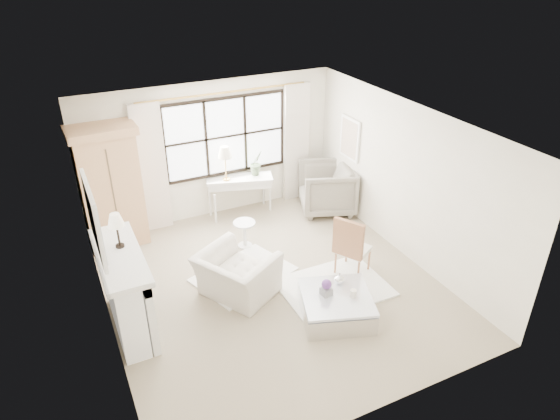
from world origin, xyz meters
The scene contains 32 objects.
floor centered at (0.00, 0.00, 0.00)m, with size 5.50×5.50×0.00m, color tan.
ceiling centered at (0.00, 0.00, 2.70)m, with size 5.50×5.50×0.00m, color white.
wall_back centered at (0.00, 2.75, 1.35)m, with size 5.00×5.00×0.00m, color white.
wall_front centered at (0.00, -2.75, 1.35)m, with size 5.00×5.00×0.00m, color white.
wall_left centered at (-2.50, 0.00, 1.35)m, with size 5.50×5.50×0.00m, color beige.
wall_right centered at (2.50, 0.00, 1.35)m, with size 5.50×5.50×0.00m, color silver.
window_pane centered at (0.30, 2.73, 1.60)m, with size 2.40×0.02×1.50m, color white.
window_frame centered at (0.30, 2.72, 1.60)m, with size 2.50×0.04×1.50m, color black, non-canonical shape.
curtain_rod centered at (0.30, 2.67, 2.47)m, with size 0.04×0.04×3.30m, color #AC833B.
curtain_left centered at (-1.20, 2.65, 1.24)m, with size 0.55×0.10×2.47m, color silver.
curtain_right centered at (1.80, 2.65, 1.24)m, with size 0.55×0.10×2.47m, color beige.
fireplace centered at (-2.27, 0.00, 0.65)m, with size 0.58×1.66×1.26m.
mirror_frame centered at (-2.47, 0.00, 1.84)m, with size 0.05×1.15×0.95m, color silver.
mirror_glass centered at (-2.44, 0.00, 1.84)m, with size 0.02×1.00×0.80m, color silver.
art_frame centered at (2.47, 1.70, 1.55)m, with size 0.04×0.62×0.82m, color white.
art_canvas centered at (2.45, 1.70, 1.55)m, with size 0.01×0.52×0.72m, color beige.
mantel_lamp centered at (-2.20, 0.17, 1.65)m, with size 0.22×0.22×0.51m.
armoire centered at (-1.98, 2.43, 1.14)m, with size 1.15×0.74×2.24m.
console_table centered at (0.45, 2.50, 0.40)m, with size 1.38×0.82×0.80m.
console_lamp centered at (0.18, 2.50, 1.36)m, with size 0.28×0.28×0.69m.
orchid_plant centered at (0.82, 2.48, 1.05)m, with size 0.27×0.22×0.49m, color #536A46.
side_table centered at (0.05, 1.28, 0.33)m, with size 0.40×0.40×0.51m.
rug_left centered at (-0.31, 0.46, 0.01)m, with size 1.54×1.09×0.03m, color white.
rug_right centered at (0.86, -0.50, 0.02)m, with size 1.67×1.25×0.03m, color white.
club_armchair centered at (-0.59, 0.04, 0.36)m, with size 1.12×0.98×0.73m, color beige.
wingback_chair centered at (2.09, 1.85, 0.49)m, with size 1.05×1.08×0.98m, color gray.
french_chair centered at (1.33, -0.28, 0.31)m, with size 0.66×0.66×1.08m.
coffee_table centered at (0.53, -1.09, 0.18)m, with size 1.27×1.27×0.38m.
planter_box centered at (0.40, -1.00, 0.43)m, with size 0.15×0.15×0.11m, color gray.
planter_flowers centered at (0.40, -1.00, 0.56)m, with size 0.15×0.15×0.15m, color #5E317C.
pillar_candle centered at (0.73, -1.22, 0.44)m, with size 0.09×0.09×0.12m, color silver.
coffee_vase centered at (0.72, -0.85, 0.46)m, with size 0.16×0.16×0.17m, color silver.
Camera 1 is at (-2.74, -5.93, 4.94)m, focal length 32.00 mm.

